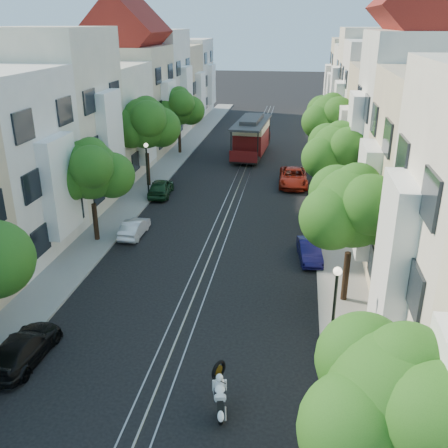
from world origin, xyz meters
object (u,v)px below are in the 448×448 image
at_px(lamp_west, 147,162).
at_px(cable_car, 252,135).
at_px(tree_e_a, 401,406).
at_px(parked_car_e_far, 293,177).
at_px(tree_e_d, 331,118).
at_px(tree_e_c, 339,152).
at_px(tree_w_c, 146,124).
at_px(parked_car_w_near, 23,348).
at_px(tree_w_b, 91,172).
at_px(sportbike_rider, 220,391).
at_px(parked_car_e_mid, 309,251).
at_px(parked_car_w_far, 161,187).
at_px(tree_e_b, 354,209).
at_px(tree_w_d, 179,108).
at_px(lamp_east, 335,302).
at_px(parked_car_w_mid, 134,228).

height_order(lamp_west, cable_car, lamp_west).
xyz_separation_m(tree_e_a, parked_car_e_far, (-2.86, 30.06, -3.71)).
bearing_deg(tree_e_d, tree_e_c, -90.00).
bearing_deg(parked_car_e_far, tree_w_c, -171.52).
bearing_deg(tree_e_a, parked_car_w_near, 156.82).
distance_m(tree_w_c, parked_car_e_far, 12.51).
xyz_separation_m(tree_w_b, parked_car_e_far, (11.54, 13.06, -3.71)).
relative_size(sportbike_rider, parked_car_e_mid, 0.58).
bearing_deg(parked_car_e_far, tree_e_c, -69.62).
bearing_deg(parked_car_e_mid, tree_e_a, -91.39).
xyz_separation_m(tree_e_a, parked_car_w_far, (-12.86, 25.89, -3.74)).
height_order(tree_e_b, parked_car_e_mid, tree_e_b).
xyz_separation_m(tree_w_b, lamp_west, (0.84, 8.02, -1.55)).
xyz_separation_m(tree_e_d, parked_car_e_mid, (-1.66, -17.66, -4.33)).
relative_size(tree_e_c, tree_w_d, 1.00).
bearing_deg(tree_w_b, parked_car_e_mid, -2.95).
bearing_deg(parked_car_e_mid, sportbike_rider, -111.29).
bearing_deg(cable_car, sportbike_rider, -82.38).
distance_m(lamp_east, parked_car_e_mid, 9.62).
xyz_separation_m(lamp_east, sportbike_rider, (-3.83, -3.13, -1.97)).
xyz_separation_m(tree_w_d, cable_car, (7.18, 0.25, -2.54)).
distance_m(tree_w_c, parked_car_e_mid, 17.85).
relative_size(tree_e_c, sportbike_rider, 3.44).
bearing_deg(lamp_west, parked_car_w_near, -87.95).
distance_m(tree_e_c, lamp_west, 13.82).
relative_size(tree_e_c, lamp_east, 1.57).
distance_m(lamp_east, parked_car_e_far, 23.22).
height_order(tree_e_b, tree_e_c, tree_e_b).
xyz_separation_m(tree_e_b, lamp_east, (-0.96, -4.98, -1.89)).
relative_size(tree_w_b, sportbike_rider, 3.31).
height_order(parked_car_w_mid, parked_car_w_far, parked_car_w_far).
relative_size(tree_e_b, parked_car_e_far, 1.35).
height_order(tree_w_b, sportbike_rider, tree_w_b).
height_order(tree_e_c, parked_car_w_far, tree_e_c).
relative_size(tree_e_d, parked_car_w_far, 1.76).
relative_size(tree_w_b, parked_car_e_far, 1.26).
height_order(tree_e_d, tree_w_d, tree_e_d).
xyz_separation_m(tree_e_c, tree_w_d, (-14.40, 16.00, 0.00)).
bearing_deg(parked_car_e_far, parked_car_w_mid, -130.43).
bearing_deg(lamp_west, cable_car, 65.99).
height_order(tree_w_c, parked_car_e_mid, tree_w_c).
height_order(tree_e_c, lamp_east, tree_e_c).
distance_m(tree_w_b, cable_car, 23.50).
bearing_deg(cable_car, parked_car_e_mid, -72.67).
height_order(tree_e_c, tree_w_c, tree_w_c).
bearing_deg(parked_car_e_far, parked_car_w_near, -113.82).
relative_size(tree_e_a, tree_e_b, 0.94).
xyz_separation_m(lamp_east, parked_car_e_mid, (-0.70, 9.32, -2.30)).
distance_m(parked_car_e_far, parked_car_w_near, 26.52).
distance_m(lamp_west, parked_car_e_far, 12.02).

